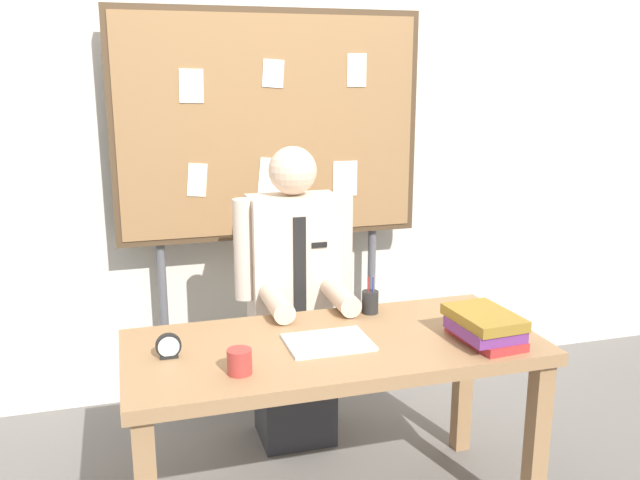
{
  "coord_description": "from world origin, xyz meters",
  "views": [
    {
      "loc": [
        -0.73,
        -2.28,
        1.72
      ],
      "look_at": [
        0.0,
        0.18,
        1.08
      ],
      "focal_mm": 38.14,
      "sensor_mm": 36.0,
      "label": 1
    }
  ],
  "objects_px": {
    "desk_clock": "(169,347)",
    "desk": "(334,365)",
    "open_notebook": "(328,342)",
    "coffee_mug": "(240,362)",
    "pen_holder": "(370,302)",
    "person": "(294,309)",
    "bulletin_board": "(270,131)",
    "book_stack": "(485,327)"
  },
  "relations": [
    {
      "from": "desk_clock",
      "to": "pen_holder",
      "type": "height_order",
      "value": "pen_holder"
    },
    {
      "from": "open_notebook",
      "to": "bulletin_board",
      "type": "bearing_deg",
      "value": 88.46
    },
    {
      "from": "desk_clock",
      "to": "coffee_mug",
      "type": "relative_size",
      "value": 1.05
    },
    {
      "from": "open_notebook",
      "to": "desk_clock",
      "type": "bearing_deg",
      "value": 176.09
    },
    {
      "from": "coffee_mug",
      "to": "pen_holder",
      "type": "bearing_deg",
      "value": 34.49
    },
    {
      "from": "person",
      "to": "desk_clock",
      "type": "distance_m",
      "value": 0.85
    },
    {
      "from": "bulletin_board",
      "to": "book_stack",
      "type": "relative_size",
      "value": 6.46
    },
    {
      "from": "coffee_mug",
      "to": "open_notebook",
      "type": "bearing_deg",
      "value": 24.0
    },
    {
      "from": "person",
      "to": "coffee_mug",
      "type": "xyz_separation_m",
      "value": [
        -0.39,
        -0.78,
        0.12
      ]
    },
    {
      "from": "book_stack",
      "to": "open_notebook",
      "type": "distance_m",
      "value": 0.59
    },
    {
      "from": "pen_holder",
      "to": "desk_clock",
      "type": "bearing_deg",
      "value": -164.67
    },
    {
      "from": "bulletin_board",
      "to": "book_stack",
      "type": "bearing_deg",
      "value": -66.15
    },
    {
      "from": "desk_clock",
      "to": "desk",
      "type": "bearing_deg",
      "value": -1.85
    },
    {
      "from": "book_stack",
      "to": "pen_holder",
      "type": "xyz_separation_m",
      "value": [
        -0.3,
        0.42,
        -0.01
      ]
    },
    {
      "from": "open_notebook",
      "to": "desk_clock",
      "type": "height_order",
      "value": "desk_clock"
    },
    {
      "from": "book_stack",
      "to": "coffee_mug",
      "type": "distance_m",
      "value": 0.93
    },
    {
      "from": "person",
      "to": "book_stack",
      "type": "bearing_deg",
      "value": -54.86
    },
    {
      "from": "desk",
      "to": "book_stack",
      "type": "bearing_deg",
      "value": -17.28
    },
    {
      "from": "bulletin_board",
      "to": "book_stack",
      "type": "height_order",
      "value": "bulletin_board"
    },
    {
      "from": "desk",
      "to": "pen_holder",
      "type": "distance_m",
      "value": 0.38
    },
    {
      "from": "desk",
      "to": "person",
      "type": "xyz_separation_m",
      "value": [
        0.0,
        0.6,
        0.02
      ]
    },
    {
      "from": "desk",
      "to": "pen_holder",
      "type": "height_order",
      "value": "pen_holder"
    },
    {
      "from": "desk",
      "to": "book_stack",
      "type": "height_order",
      "value": "book_stack"
    },
    {
      "from": "person",
      "to": "book_stack",
      "type": "xyz_separation_m",
      "value": [
        0.54,
        -0.77,
        0.14
      ]
    },
    {
      "from": "open_notebook",
      "to": "coffee_mug",
      "type": "relative_size",
      "value": 3.62
    },
    {
      "from": "person",
      "to": "book_stack",
      "type": "distance_m",
      "value": 0.95
    },
    {
      "from": "open_notebook",
      "to": "pen_holder",
      "type": "relative_size",
      "value": 1.95
    },
    {
      "from": "open_notebook",
      "to": "person",
      "type": "bearing_deg",
      "value": 87.35
    },
    {
      "from": "bulletin_board",
      "to": "coffee_mug",
      "type": "relative_size",
      "value": 23.51
    },
    {
      "from": "desk",
      "to": "open_notebook",
      "type": "xyz_separation_m",
      "value": [
        -0.03,
        -0.02,
        0.1
      ]
    },
    {
      "from": "desk_clock",
      "to": "pen_holder",
      "type": "distance_m",
      "value": 0.88
    },
    {
      "from": "bulletin_board",
      "to": "pen_holder",
      "type": "relative_size",
      "value": 12.65
    },
    {
      "from": "person",
      "to": "coffee_mug",
      "type": "distance_m",
      "value": 0.88
    },
    {
      "from": "person",
      "to": "desk_clock",
      "type": "xyz_separation_m",
      "value": [
        -0.61,
        -0.58,
        0.12
      ]
    },
    {
      "from": "bulletin_board",
      "to": "desk_clock",
      "type": "height_order",
      "value": "bulletin_board"
    },
    {
      "from": "desk_clock",
      "to": "bulletin_board",
      "type": "bearing_deg",
      "value": 59.49
    },
    {
      "from": "person",
      "to": "open_notebook",
      "type": "xyz_separation_m",
      "value": [
        -0.03,
        -0.62,
        0.08
      ]
    },
    {
      "from": "bulletin_board",
      "to": "person",
      "type": "bearing_deg",
      "value": -90.01
    },
    {
      "from": "open_notebook",
      "to": "desk_clock",
      "type": "xyz_separation_m",
      "value": [
        -0.58,
        0.04,
        0.03
      ]
    },
    {
      "from": "open_notebook",
      "to": "book_stack",
      "type": "bearing_deg",
      "value": -14.59
    },
    {
      "from": "pen_holder",
      "to": "bulletin_board",
      "type": "bearing_deg",
      "value": 106.73
    },
    {
      "from": "bulletin_board",
      "to": "pen_holder",
      "type": "xyz_separation_m",
      "value": [
        0.24,
        -0.8,
        -0.65
      ]
    }
  ]
}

